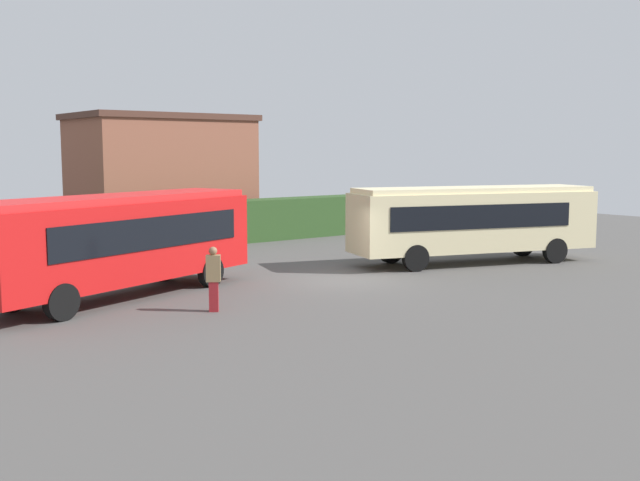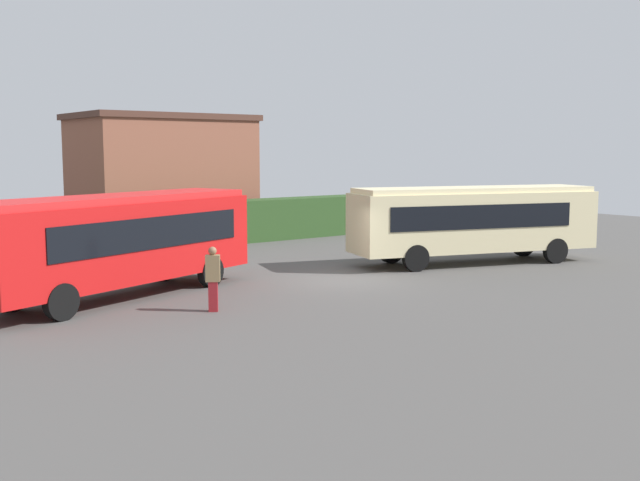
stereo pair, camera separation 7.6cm
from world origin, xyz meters
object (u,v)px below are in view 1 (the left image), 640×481
at_px(bus_red, 118,239).
at_px(traffic_cone, 73,260).
at_px(bus_cream, 474,219).
at_px(person_right, 213,277).
at_px(person_far, 428,229).
at_px(person_center, 104,253).

bearing_deg(bus_red, traffic_cone, -118.02).
height_order(bus_cream, traffic_cone, bus_cream).
distance_m(bus_red, bus_cream, 14.08).
xyz_separation_m(bus_red, person_right, (1.31, -3.41, -0.84)).
relative_size(person_right, traffic_cone, 3.02).
xyz_separation_m(bus_red, person_far, (15.34, 2.06, -0.83)).
distance_m(person_far, traffic_cone, 15.12).
height_order(bus_red, person_right, bus_red).
distance_m(person_right, person_far, 15.06).
relative_size(bus_red, person_center, 5.63).
bearing_deg(traffic_cone, bus_cream, -33.65).
height_order(person_right, person_far, person_far).
bearing_deg(traffic_cone, bus_red, -98.43).
xyz_separation_m(person_right, person_far, (14.03, 5.47, 0.00)).
bearing_deg(person_center, person_far, -3.49).
bearing_deg(person_center, traffic_cone, 93.47).
relative_size(bus_red, traffic_cone, 16.25).
relative_size(bus_cream, person_center, 5.88).
relative_size(bus_red, person_right, 5.38).
bearing_deg(person_right, traffic_cone, -144.75).
distance_m(bus_red, person_right, 3.75).
relative_size(bus_cream, person_right, 5.62).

